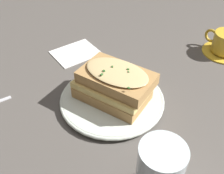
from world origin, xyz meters
The scene contains 5 objects.
ground_plane centered at (0.00, 0.00, 0.00)m, with size 2.40×2.40×0.00m, color #514C47.
dinner_plate centered at (0.01, 0.01, 0.01)m, with size 0.24×0.24×0.01m.
sandwich centered at (0.01, 0.01, 0.05)m, with size 0.14×0.18×0.08m.
water_glass centered at (0.09, 0.22, 0.06)m, with size 0.07×0.07×0.12m, color silver.
napkin centered at (-0.04, -0.21, 0.00)m, with size 0.12×0.10×0.00m, color white.
Camera 1 is at (0.28, 0.34, 0.42)m, focal length 42.00 mm.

